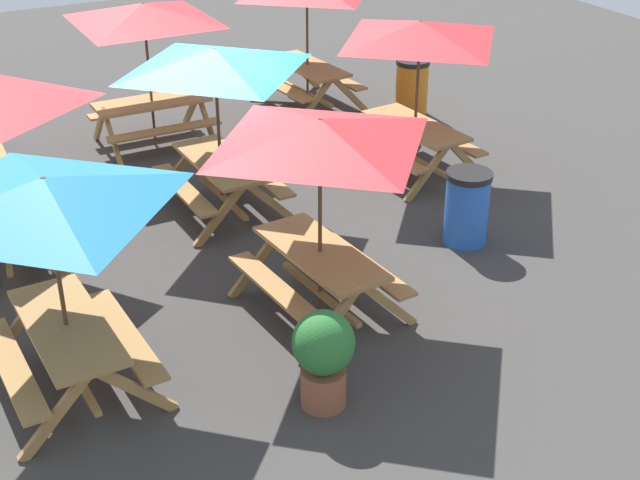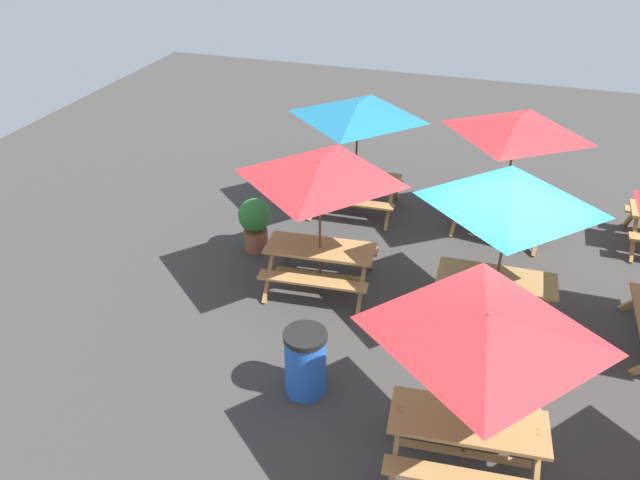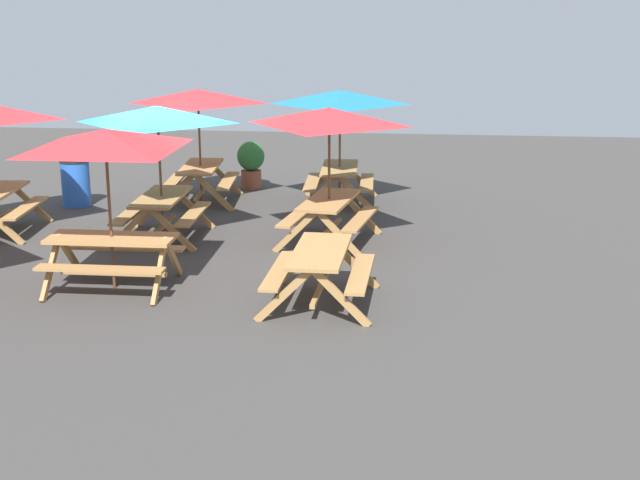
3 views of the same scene
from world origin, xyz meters
TOP-DOWN VIEW (x-y plane):
  - ground_plane at (0.00, 0.00)m, footprint 25.83×25.83m
  - picnic_table_0 at (3.07, 3.09)m, footprint 1.83×1.56m
  - picnic_table_1 at (-0.08, 2.89)m, footprint 2.27×2.27m
  - picnic_table_2 at (-2.87, -0.02)m, footprint 2.17×2.17m
  - picnic_table_3 at (-3.02, 2.80)m, footprint 2.09×2.09m
  - picnic_table_4 at (2.72, 0.06)m, footprint 2.83×2.83m
  - picnic_table_7 at (-0.01, -0.00)m, footprint 2.06×2.06m
  - trash_bin_blue at (-2.29, -2.43)m, footprint 0.59×0.59m
  - potted_plant_0 at (-4.37, 0.73)m, footprint 0.60×0.60m

SIDE VIEW (x-z plane):
  - ground_plane at x=0.00m, z-range 0.00..0.00m
  - trash_bin_blue at x=-2.29m, z-range 0.00..0.98m
  - picnic_table_0 at x=3.07m, z-range 0.16..0.97m
  - potted_plant_0 at x=-4.37m, z-range 0.07..1.10m
  - picnic_table_1 at x=-0.08m, z-range 0.82..3.16m
  - picnic_table_2 at x=-2.87m, z-range 0.82..3.16m
  - picnic_table_3 at x=-3.02m, z-range 0.82..3.16m
  - picnic_table_4 at x=2.72m, z-range 0.82..3.16m
  - picnic_table_7 at x=-0.01m, z-range 0.82..3.16m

